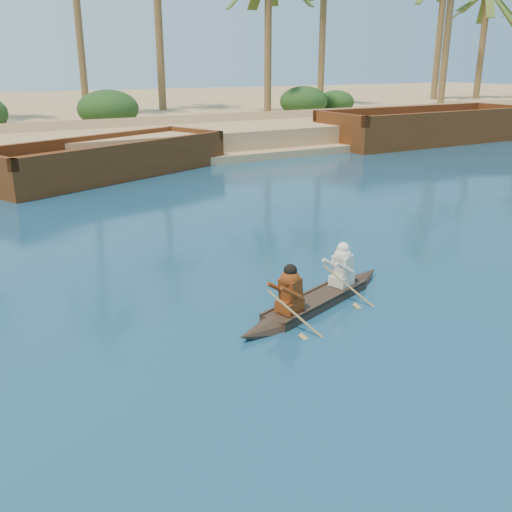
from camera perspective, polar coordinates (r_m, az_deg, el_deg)
sandy_embankment at (r=49.71m, az=-20.52°, el=12.98°), size 150.00×51.00×1.50m
palm_grove at (r=38.05m, az=-18.44°, el=23.11°), size 110.00×14.00×16.00m
shrub_cluster at (r=34.65m, az=-16.02°, el=12.54°), size 100.00×6.00×2.40m
canoe at (r=11.21m, az=6.12°, el=-3.76°), size 4.44×2.03×1.24m
barge_mid at (r=25.13m, az=-14.49°, el=9.24°), size 11.16×7.24×1.77m
barge_right at (r=36.67m, az=16.83°, el=12.15°), size 13.81×4.65×2.30m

